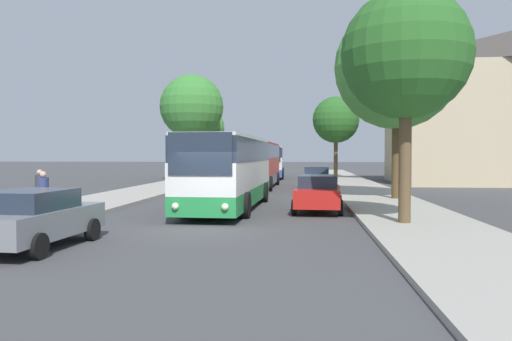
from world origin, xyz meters
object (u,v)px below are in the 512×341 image
parked_car_right_far (317,177)px  tree_right_far (406,55)px  bus_middle (256,164)px  pedestrian_waiting_far (43,196)px  parked_car_right_near (318,193)px  bus_rear (270,161)px  parked_car_left_curb (33,218)px  tree_left_near (192,107)px  bus_front (229,170)px  pedestrian_waiting_near (40,190)px  tree_right_near (396,68)px  tree_left_far (200,128)px  tree_right_mid (336,120)px

parked_car_right_far → tree_right_far: size_ratio=0.55×
bus_middle → tree_right_far: 20.75m
pedestrian_waiting_far → parked_car_right_near: bearing=147.8°
bus_rear → parked_car_left_curb: (-3.57, -39.38, -0.93)m
tree_right_far → parked_car_left_curb: bearing=-155.1°
parked_car_right_near → pedestrian_waiting_far: pedestrian_waiting_far is taller
tree_left_near → tree_right_far: 30.94m
bus_rear → parked_car_right_far: 16.02m
bus_front → tree_left_near: size_ratio=1.17×
parked_car_left_curb → pedestrian_waiting_near: (-3.47, 6.67, 0.20)m
parked_car_right_near → pedestrian_waiting_near: (-11.02, -2.34, 0.19)m
parked_car_right_far → tree_right_near: tree_right_near is taller
tree_left_near → parked_car_right_far: bearing=-37.9°
bus_middle → parked_car_left_curb: size_ratio=2.76×
pedestrian_waiting_near → tree_right_near: tree_right_near is taller
bus_front → parked_car_right_near: bearing=-9.6°
tree_left_far → tree_right_mid: bearing=10.5°
parked_car_left_curb → tree_right_near: 19.38m
bus_front → parked_car_right_far: bus_front is taller
bus_middle → parked_car_right_near: bus_middle is taller
tree_left_near → tree_right_near: tree_right_near is taller
bus_middle → parked_car_right_far: bearing=0.9°
parked_car_right_far → pedestrian_waiting_far: bearing=66.3°
bus_front → parked_car_left_curb: size_ratio=2.59×
bus_middle → pedestrian_waiting_far: 20.57m
bus_middle → bus_rear: bus_middle is taller
bus_middle → pedestrian_waiting_far: bearing=-104.5°
tree_right_mid → parked_car_right_near: bearing=-95.2°
bus_rear → tree_left_far: 8.11m
bus_front → bus_rear: size_ratio=1.01×
parked_car_right_far → tree_right_near: 12.13m
pedestrian_waiting_near → tree_right_mid: tree_right_mid is taller
parked_car_right_near → tree_right_near: 9.02m
bus_front → pedestrian_waiting_near: size_ratio=6.65×
tree_right_near → tree_right_far: tree_right_near is taller
tree_left_far → tree_right_mid: (13.44, 2.48, 0.91)m
pedestrian_waiting_near → tree_left_near: 26.60m
parked_car_right_near → tree_left_far: (-10.75, 27.34, 4.21)m
pedestrian_waiting_far → tree_left_near: size_ratio=0.18×
parked_car_right_near → tree_left_far: 29.68m
parked_car_left_curb → tree_left_near: size_ratio=0.45×
bus_middle → parked_car_left_curb: (-3.53, -24.00, -0.96)m
bus_middle → parked_car_left_curb: bus_middle is taller
tree_right_mid → bus_front: bearing=-102.8°
bus_rear → pedestrian_waiting_near: (-7.04, -32.71, -0.73)m
parked_car_right_far → tree_right_near: bearing=114.0°
tree_left_far → tree_right_far: 34.33m
tree_right_mid → tree_right_near: bearing=-86.6°
bus_front → parked_car_left_curb: bearing=-108.4°
bus_middle → pedestrian_waiting_near: size_ratio=7.09×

